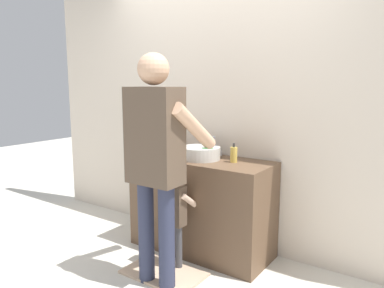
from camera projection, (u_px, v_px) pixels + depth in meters
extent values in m
plane|color=silver|center=(182.00, 262.00, 3.17)|extent=(14.00, 14.00, 0.00)
cube|color=beige|center=(220.00, 102.00, 3.45)|extent=(4.40, 0.08, 2.70)
cube|color=brown|center=(201.00, 205.00, 3.34)|extent=(1.28, 0.54, 0.86)
cylinder|color=silver|center=(200.00, 153.00, 3.24)|extent=(0.35, 0.35, 0.11)
cylinder|color=#B1B1AD|center=(200.00, 152.00, 3.24)|extent=(0.29, 0.29, 0.09)
cylinder|color=#B7BABF|center=(214.00, 146.00, 3.42)|extent=(0.03, 0.03, 0.18)
cylinder|color=#B7BABF|center=(210.00, 138.00, 3.36)|extent=(0.02, 0.12, 0.02)
cylinder|color=#B7BABF|center=(207.00, 152.00, 3.47)|extent=(0.04, 0.04, 0.05)
cylinder|color=#B7BABF|center=(220.00, 153.00, 3.39)|extent=(0.04, 0.04, 0.05)
cylinder|color=silver|center=(171.00, 148.00, 3.55)|extent=(0.07, 0.07, 0.09)
cylinder|color=orange|center=(171.00, 143.00, 3.53)|extent=(0.03, 0.02, 0.17)
cube|color=white|center=(171.00, 133.00, 3.51)|extent=(0.01, 0.02, 0.02)
cylinder|color=orange|center=(172.00, 142.00, 3.55)|extent=(0.02, 0.02, 0.17)
cube|color=white|center=(172.00, 133.00, 3.54)|extent=(0.01, 0.02, 0.02)
cylinder|color=gold|center=(234.00, 155.00, 3.11)|extent=(0.06, 0.06, 0.13)
cylinder|color=#2D2D2D|center=(234.00, 145.00, 3.10)|extent=(0.02, 0.02, 0.04)
cube|color=#CCAD8E|center=(164.00, 273.00, 2.96)|extent=(0.64, 0.40, 0.02)
cylinder|color=#47474C|center=(170.00, 245.00, 3.07)|extent=(0.06, 0.06, 0.38)
cylinder|color=#47474C|center=(179.00, 247.00, 3.02)|extent=(0.06, 0.06, 0.38)
cube|color=brown|center=(174.00, 205.00, 2.99)|extent=(0.19, 0.11, 0.33)
sphere|color=beige|center=(174.00, 178.00, 2.95)|extent=(0.11, 0.11, 0.11)
cylinder|color=beige|center=(170.00, 197.00, 3.11)|extent=(0.05, 0.23, 0.18)
cylinder|color=beige|center=(190.00, 201.00, 2.99)|extent=(0.05, 0.23, 0.18)
cylinder|color=#2D334C|center=(146.00, 232.00, 2.81)|extent=(0.12, 0.12, 0.80)
cylinder|color=#2D334C|center=(167.00, 238.00, 2.70)|extent=(0.12, 0.12, 0.80)
cube|color=brown|center=(155.00, 136.00, 2.63)|extent=(0.40, 0.23, 0.70)
sphere|color=#D8A884|center=(153.00, 69.00, 2.56)|extent=(0.23, 0.23, 0.23)
cylinder|color=#D8A884|center=(148.00, 123.00, 2.90)|extent=(0.10, 0.49, 0.38)
cylinder|color=#D8A884|center=(194.00, 127.00, 2.65)|extent=(0.10, 0.49, 0.38)
cylinder|color=green|center=(208.00, 148.00, 2.83)|extent=(0.01, 0.14, 0.03)
cube|color=white|center=(213.00, 145.00, 2.89)|extent=(0.01, 0.02, 0.02)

